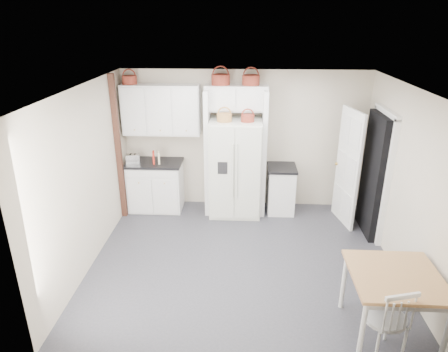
{
  "coord_description": "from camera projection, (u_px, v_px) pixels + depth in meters",
  "views": [
    {
      "loc": [
        -0.01,
        -5.22,
        3.46
      ],
      "look_at": [
        -0.3,
        0.4,
        1.21
      ],
      "focal_mm": 32.0,
      "sensor_mm": 36.0,
      "label": 1
    }
  ],
  "objects": [
    {
      "name": "floor",
      "position": [
        242.0,
        259.0,
        6.12
      ],
      "size": [
        4.5,
        4.5,
        0.0
      ],
      "primitive_type": "plane",
      "color": "#424248",
      "rests_on": "ground"
    },
    {
      "name": "ceiling",
      "position": [
        245.0,
        88.0,
        5.15
      ],
      "size": [
        4.5,
        4.5,
        0.0
      ],
      "primitive_type": "plane",
      "color": "white",
      "rests_on": "wall_back"
    },
    {
      "name": "wall_back",
      "position": [
        244.0,
        140.0,
        7.49
      ],
      "size": [
        4.5,
        0.0,
        4.5
      ],
      "primitive_type": "plane",
      "rotation": [
        1.57,
        0.0,
        0.0
      ],
      "color": "beige",
      "rests_on": "floor"
    },
    {
      "name": "wall_left",
      "position": [
        87.0,
        178.0,
        5.74
      ],
      "size": [
        0.0,
        4.0,
        4.0
      ],
      "primitive_type": "plane",
      "rotation": [
        1.57,
        0.0,
        1.57
      ],
      "color": "beige",
      "rests_on": "floor"
    },
    {
      "name": "wall_right",
      "position": [
        406.0,
        184.0,
        5.53
      ],
      "size": [
        0.0,
        4.0,
        4.0
      ],
      "primitive_type": "plane",
      "rotation": [
        1.57,
        0.0,
        -1.57
      ],
      "color": "beige",
      "rests_on": "floor"
    },
    {
      "name": "refrigerator",
      "position": [
        235.0,
        168.0,
        7.29
      ],
      "size": [
        0.92,
        0.74,
        1.78
      ],
      "primitive_type": "cube",
      "color": "silver",
      "rests_on": "floor"
    },
    {
      "name": "base_cab_left",
      "position": [
        156.0,
        186.0,
        7.61
      ],
      "size": [
        0.98,
        0.62,
        0.91
      ],
      "primitive_type": "cube",
      "color": "white",
      "rests_on": "floor"
    },
    {
      "name": "base_cab_right",
      "position": [
        281.0,
        190.0,
        7.51
      ],
      "size": [
        0.49,
        0.58,
        0.85
      ],
      "primitive_type": "cube",
      "color": "white",
      "rests_on": "floor"
    },
    {
      "name": "dining_table",
      "position": [
        390.0,
        305.0,
        4.55
      ],
      "size": [
        0.98,
        0.98,
        0.81
      ],
      "primitive_type": "cube",
      "rotation": [
        0.0,
        0.0,
        -0.01
      ],
      "color": "#A66B41",
      "rests_on": "floor"
    },
    {
      "name": "windsor_chair",
      "position": [
        385.0,
        318.0,
        4.25
      ],
      "size": [
        0.55,
        0.52,
        0.93
      ],
      "primitive_type": "cube",
      "rotation": [
        0.0,
        0.0,
        0.26
      ],
      "color": "white",
      "rests_on": "floor"
    },
    {
      "name": "counter_left",
      "position": [
        154.0,
        163.0,
        7.43
      ],
      "size": [
        1.02,
        0.66,
        0.04
      ],
      "primitive_type": "cube",
      "color": "black",
      "rests_on": "base_cab_left"
    },
    {
      "name": "counter_right",
      "position": [
        282.0,
        168.0,
        7.34
      ],
      "size": [
        0.52,
        0.62,
        0.04
      ],
      "primitive_type": "cube",
      "color": "black",
      "rests_on": "base_cab_right"
    },
    {
      "name": "toaster",
      "position": [
        133.0,
        159.0,
        7.32
      ],
      "size": [
        0.27,
        0.19,
        0.17
      ],
      "primitive_type": "cube",
      "rotation": [
        0.0,
        0.0,
        0.21
      ],
      "color": "silver",
      "rests_on": "counter_left"
    },
    {
      "name": "cookbook_red",
      "position": [
        154.0,
        157.0,
        7.31
      ],
      "size": [
        0.06,
        0.15,
        0.22
      ],
      "primitive_type": "cube",
      "rotation": [
        0.0,
        0.0,
        0.2
      ],
      "color": "red",
      "rests_on": "counter_left"
    },
    {
      "name": "cookbook_cream",
      "position": [
        159.0,
        157.0,
        7.3
      ],
      "size": [
        0.07,
        0.15,
        0.22
      ],
      "primitive_type": "cube",
      "rotation": [
        0.0,
        0.0,
        0.25
      ],
      "color": "beige",
      "rests_on": "counter_left"
    },
    {
      "name": "basket_upper_a",
      "position": [
        130.0,
        80.0,
        7.01
      ],
      "size": [
        0.26,
        0.26,
        0.15
      ],
      "primitive_type": "cylinder",
      "color": "maroon",
      "rests_on": "upper_cabinet"
    },
    {
      "name": "basket_bridge_a",
      "position": [
        221.0,
        80.0,
        6.93
      ],
      "size": [
        0.32,
        0.32,
        0.18
      ],
      "primitive_type": "cylinder",
      "color": "maroon",
      "rests_on": "bridge_cabinet"
    },
    {
      "name": "basket_bridge_b",
      "position": [
        251.0,
        80.0,
        6.91
      ],
      "size": [
        0.3,
        0.3,
        0.17
      ],
      "primitive_type": "cylinder",
      "color": "maroon",
      "rests_on": "bridge_cabinet"
    },
    {
      "name": "basket_fridge_a",
      "position": [
        224.0,
        118.0,
        6.85
      ],
      "size": [
        0.26,
        0.26,
        0.14
      ],
      "primitive_type": "cylinder",
      "color": "brown",
      "rests_on": "refrigerator"
    },
    {
      "name": "basket_fridge_b",
      "position": [
        248.0,
        118.0,
        6.83
      ],
      "size": [
        0.23,
        0.23,
        0.12
      ],
      "primitive_type": "cylinder",
      "color": "maroon",
      "rests_on": "refrigerator"
    },
    {
      "name": "upper_cabinet",
      "position": [
        161.0,
        110.0,
        7.18
      ],
      "size": [
        1.4,
        0.34,
        0.9
      ],
      "primitive_type": "cube",
      "color": "white",
      "rests_on": "wall_back"
    },
    {
      "name": "bridge_cabinet",
      "position": [
        236.0,
        98.0,
        7.04
      ],
      "size": [
        1.12,
        0.34,
        0.45
      ],
      "primitive_type": "cube",
      "color": "white",
      "rests_on": "wall_back"
    },
    {
      "name": "fridge_panel_left",
      "position": [
        208.0,
        152.0,
        7.3
      ],
      "size": [
        0.08,
        0.6,
        2.3
      ],
      "primitive_type": "cube",
      "color": "white",
      "rests_on": "floor"
    },
    {
      "name": "fridge_panel_right",
      "position": [
        264.0,
        153.0,
        7.25
      ],
      "size": [
        0.08,
        0.6,
        2.3
      ],
      "primitive_type": "cube",
      "color": "white",
      "rests_on": "floor"
    },
    {
      "name": "trim_post",
      "position": [
        118.0,
        149.0,
        6.99
      ],
      "size": [
        0.09,
        0.09,
        2.6
      ],
      "primitive_type": "cube",
      "color": "#3B160F",
      "rests_on": "floor"
    },
    {
      "name": "doorway_void",
      "position": [
        375.0,
        176.0,
        6.57
      ],
      "size": [
        0.18,
        0.85,
        2.05
      ],
      "primitive_type": "cube",
      "color": "black",
      "rests_on": "floor"
    },
    {
      "name": "door_slab",
      "position": [
        348.0,
        168.0,
        6.89
      ],
      "size": [
        0.21,
        0.79,
        2.05
      ],
      "primitive_type": "cube",
      "rotation": [
        0.0,
        0.0,
        -1.36
      ],
      "color": "white",
      "rests_on": "floor"
    }
  ]
}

